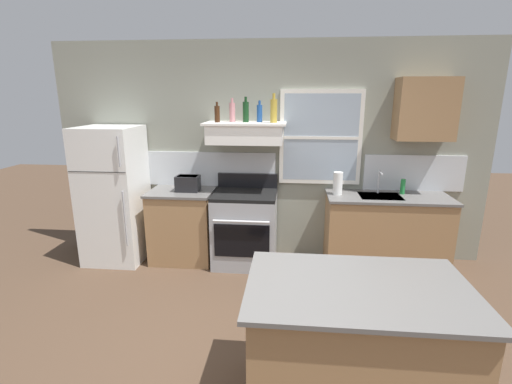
{
  "coord_description": "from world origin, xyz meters",
  "views": [
    {
      "loc": [
        0.3,
        -2.42,
        2.06
      ],
      "look_at": [
        -0.05,
        1.2,
        1.1
      ],
      "focal_mm": 25.93,
      "sensor_mm": 36.0,
      "label": 1
    }
  ],
  "objects_px": {
    "bottle_brown_stout": "(217,114)",
    "bottle_rose_pink": "(232,112)",
    "toaster": "(188,183)",
    "dish_soap_bottle": "(403,187)",
    "stove_range": "(245,228)",
    "paper_towel_roll": "(338,183)",
    "bottle_dark_green_wine": "(246,111)",
    "bottle_champagne_gold_foil": "(274,110)",
    "refrigerator": "(114,195)",
    "bottle_blue_liqueur": "(260,113)",
    "kitchen_island": "(354,348)"
  },
  "relations": [
    {
      "from": "bottle_rose_pink",
      "to": "toaster",
      "type": "bearing_deg",
      "value": -166.62
    },
    {
      "from": "bottle_rose_pink",
      "to": "kitchen_island",
      "type": "height_order",
      "value": "bottle_rose_pink"
    },
    {
      "from": "toaster",
      "to": "bottle_champagne_gold_foil",
      "type": "bearing_deg",
      "value": 2.37
    },
    {
      "from": "bottle_blue_liqueur",
      "to": "toaster",
      "type": "bearing_deg",
      "value": -171.85
    },
    {
      "from": "stove_range",
      "to": "bottle_champagne_gold_foil",
      "type": "bearing_deg",
      "value": 11.97
    },
    {
      "from": "toaster",
      "to": "stove_range",
      "type": "relative_size",
      "value": 0.27
    },
    {
      "from": "toaster",
      "to": "bottle_brown_stout",
      "type": "xyz_separation_m",
      "value": [
        0.38,
        0.04,
        0.84
      ]
    },
    {
      "from": "toaster",
      "to": "stove_range",
      "type": "distance_m",
      "value": 0.89
    },
    {
      "from": "bottle_brown_stout",
      "to": "bottle_rose_pink",
      "type": "bearing_deg",
      "value": 27.31
    },
    {
      "from": "bottle_champagne_gold_foil",
      "to": "kitchen_island",
      "type": "xyz_separation_m",
      "value": [
        0.66,
        -2.23,
        -1.43
      ]
    },
    {
      "from": "bottle_rose_pink",
      "to": "kitchen_island",
      "type": "distance_m",
      "value": 2.94
    },
    {
      "from": "bottle_champagne_gold_foil",
      "to": "dish_soap_bottle",
      "type": "height_order",
      "value": "bottle_champagne_gold_foil"
    },
    {
      "from": "bottle_champagne_gold_foil",
      "to": "stove_range",
      "type": "bearing_deg",
      "value": -168.03
    },
    {
      "from": "stove_range",
      "to": "dish_soap_bottle",
      "type": "distance_m",
      "value": 1.96
    },
    {
      "from": "toaster",
      "to": "dish_soap_bottle",
      "type": "xyz_separation_m",
      "value": [
        2.59,
        0.11,
        -0.01
      ]
    },
    {
      "from": "dish_soap_bottle",
      "to": "stove_range",
      "type": "bearing_deg",
      "value": -175.82
    },
    {
      "from": "stove_range",
      "to": "bottle_rose_pink",
      "type": "distance_m",
      "value": 1.42
    },
    {
      "from": "bottle_rose_pink",
      "to": "dish_soap_bottle",
      "type": "height_order",
      "value": "bottle_rose_pink"
    },
    {
      "from": "stove_range",
      "to": "bottle_dark_green_wine",
      "type": "height_order",
      "value": "bottle_dark_green_wine"
    },
    {
      "from": "dish_soap_bottle",
      "to": "paper_towel_roll",
      "type": "bearing_deg",
      "value": -172.66
    },
    {
      "from": "bottle_dark_green_wine",
      "to": "bottle_champagne_gold_foil",
      "type": "relative_size",
      "value": 0.88
    },
    {
      "from": "bottle_dark_green_wine",
      "to": "paper_towel_roll",
      "type": "xyz_separation_m",
      "value": [
        1.1,
        -0.09,
        -0.82
      ]
    },
    {
      "from": "toaster",
      "to": "bottle_rose_pink",
      "type": "height_order",
      "value": "bottle_rose_pink"
    },
    {
      "from": "bottle_blue_liqueur",
      "to": "bottle_champagne_gold_foil",
      "type": "distance_m",
      "value": 0.19
    },
    {
      "from": "toaster",
      "to": "bottle_dark_green_wine",
      "type": "height_order",
      "value": "bottle_dark_green_wine"
    },
    {
      "from": "bottle_dark_green_wine",
      "to": "bottle_champagne_gold_foil",
      "type": "bearing_deg",
      "value": -9.85
    },
    {
      "from": "stove_range",
      "to": "bottle_dark_green_wine",
      "type": "relative_size",
      "value": 3.72
    },
    {
      "from": "dish_soap_bottle",
      "to": "kitchen_island",
      "type": "distance_m",
      "value": 2.52
    },
    {
      "from": "paper_towel_roll",
      "to": "dish_soap_bottle",
      "type": "distance_m",
      "value": 0.78
    },
    {
      "from": "bottle_brown_stout",
      "to": "bottle_rose_pink",
      "type": "height_order",
      "value": "bottle_rose_pink"
    },
    {
      "from": "toaster",
      "to": "bottle_brown_stout",
      "type": "relative_size",
      "value": 1.26
    },
    {
      "from": "bottle_rose_pink",
      "to": "dish_soap_bottle",
      "type": "distance_m",
      "value": 2.22
    },
    {
      "from": "stove_range",
      "to": "toaster",
      "type": "bearing_deg",
      "value": 177.77
    },
    {
      "from": "paper_towel_roll",
      "to": "bottle_dark_green_wine",
      "type": "bearing_deg",
      "value": 175.28
    },
    {
      "from": "bottle_rose_pink",
      "to": "bottle_champagne_gold_foil",
      "type": "xyz_separation_m",
      "value": [
        0.5,
        -0.09,
        0.02
      ]
    },
    {
      "from": "kitchen_island",
      "to": "bottle_dark_green_wine",
      "type": "bearing_deg",
      "value": 113.38
    },
    {
      "from": "refrigerator",
      "to": "kitchen_island",
      "type": "bearing_deg",
      "value": -38.95
    },
    {
      "from": "paper_towel_roll",
      "to": "bottle_rose_pink",
      "type": "bearing_deg",
      "value": 174.6
    },
    {
      "from": "refrigerator",
      "to": "paper_towel_roll",
      "type": "height_order",
      "value": "refrigerator"
    },
    {
      "from": "bottle_rose_pink",
      "to": "paper_towel_roll",
      "type": "relative_size",
      "value": 1.03
    },
    {
      "from": "refrigerator",
      "to": "bottle_dark_green_wine",
      "type": "distance_m",
      "value": 1.95
    },
    {
      "from": "dish_soap_bottle",
      "to": "refrigerator",
      "type": "bearing_deg",
      "value": -177.4
    },
    {
      "from": "toaster",
      "to": "bottle_champagne_gold_foil",
      "type": "xyz_separation_m",
      "value": [
        1.04,
        0.04,
        0.88
      ]
    },
    {
      "from": "bottle_rose_pink",
      "to": "kitchen_island",
      "type": "xyz_separation_m",
      "value": [
        1.15,
        -2.31,
        -1.4
      ]
    },
    {
      "from": "bottle_champagne_gold_foil",
      "to": "bottle_brown_stout",
      "type": "bearing_deg",
      "value": 179.96
    },
    {
      "from": "bottle_dark_green_wine",
      "to": "dish_soap_bottle",
      "type": "bearing_deg",
      "value": 0.28
    },
    {
      "from": "toaster",
      "to": "bottle_blue_liqueur",
      "type": "distance_m",
      "value": 1.22
    },
    {
      "from": "refrigerator",
      "to": "bottle_champagne_gold_foil",
      "type": "distance_m",
      "value": 2.24
    },
    {
      "from": "bottle_rose_pink",
      "to": "dish_soap_bottle",
      "type": "bearing_deg",
      "value": -0.55
    },
    {
      "from": "stove_range",
      "to": "bottle_champagne_gold_foil",
      "type": "xyz_separation_m",
      "value": [
        0.33,
        0.07,
        1.42
      ]
    }
  ]
}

